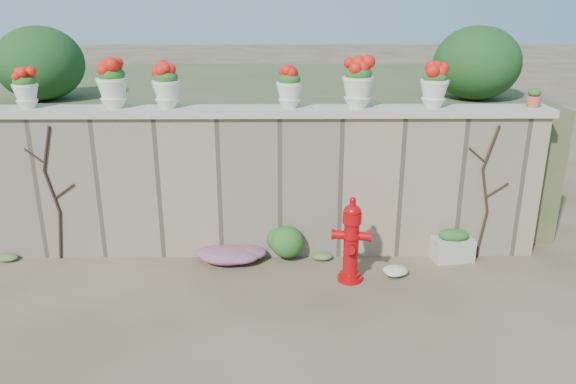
{
  "coord_description": "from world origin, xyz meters",
  "views": [
    {
      "loc": [
        0.46,
        -5.63,
        3.48
      ],
      "look_at": [
        0.52,
        1.4,
        1.04
      ],
      "focal_mm": 35.0,
      "sensor_mm": 36.0,
      "label": 1
    }
  ],
  "objects_px": {
    "fire_hydrant": "(351,240)",
    "urn_pot_0": "(25,89)",
    "planter_box": "(453,246)",
    "terracotta_pot": "(534,99)"
  },
  "relations": [
    {
      "from": "fire_hydrant",
      "to": "urn_pot_0",
      "type": "xyz_separation_m",
      "value": [
        -4.25,
        0.91,
        1.78
      ]
    },
    {
      "from": "planter_box",
      "to": "terracotta_pot",
      "type": "relative_size",
      "value": 2.41
    },
    {
      "from": "fire_hydrant",
      "to": "terracotta_pot",
      "type": "relative_size",
      "value": 4.63
    },
    {
      "from": "planter_box",
      "to": "fire_hydrant",
      "type": "bearing_deg",
      "value": -167.66
    },
    {
      "from": "planter_box",
      "to": "urn_pot_0",
      "type": "xyz_separation_m",
      "value": [
        -5.75,
        0.31,
        2.14
      ]
    },
    {
      "from": "terracotta_pot",
      "to": "planter_box",
      "type": "bearing_deg",
      "value": -162.34
    },
    {
      "from": "planter_box",
      "to": "terracotta_pot",
      "type": "height_order",
      "value": "terracotta_pot"
    },
    {
      "from": "urn_pot_0",
      "to": "terracotta_pot",
      "type": "height_order",
      "value": "urn_pot_0"
    },
    {
      "from": "planter_box",
      "to": "urn_pot_0",
      "type": "distance_m",
      "value": 6.15
    },
    {
      "from": "fire_hydrant",
      "to": "urn_pot_0",
      "type": "bearing_deg",
      "value": 177.7
    }
  ]
}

